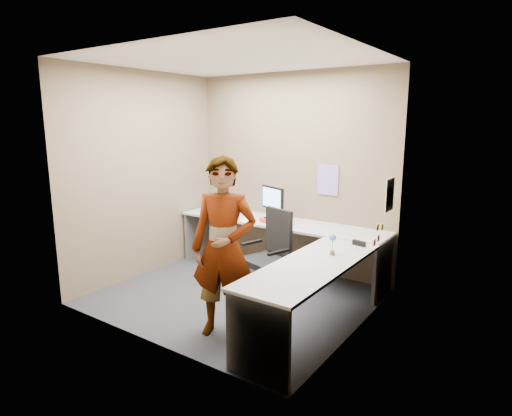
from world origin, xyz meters
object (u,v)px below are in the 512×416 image
Objects in this scene: desk at (284,247)px; office_chair at (269,263)px; monitor at (272,200)px; person at (224,248)px.

desk is 0.26m from office_chair.
monitor is 0.24× the size of person.
office_chair is at bearing -120.80° from desk.
office_chair is at bearing -38.10° from monitor.
desk is 2.89× the size of office_chair.
monitor reaches higher than desk.
monitor is at bearing 86.50° from person.
monitor is at bearing 137.00° from office_chair.
person reaches higher than desk.
monitor is at bearing 134.36° from desk.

